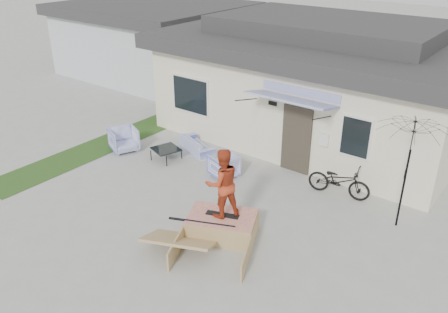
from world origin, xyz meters
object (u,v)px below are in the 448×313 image
Objects in this scene: bicycle at (339,177)px; skateboard at (222,214)px; loveseat at (197,142)px; armchair_left at (124,138)px; patio_umbrella at (408,163)px; skate_ramp at (222,226)px; skater at (222,182)px; coffee_table at (166,154)px; armchair_right at (224,165)px.

skateboard is (-1.43, -3.44, 0.00)m from bicycle.
armchair_left is (-1.96, -1.47, 0.13)m from loveseat.
armchair_left is at bearing -172.50° from patio_umbrella.
skater is (-0.02, 0.05, 1.18)m from skate_ramp.
skater reaches higher than armchair_left.
bicycle reaches higher than skateboard.
patio_umbrella is 4.55m from skateboard.
bicycle reaches higher than skate_ramp.
coffee_table is at bearing 94.78° from loveseat.
bicycle is at bearing -155.15° from loveseat.
patio_umbrella is (5.04, 0.57, 1.36)m from armchair_right.
skater is at bearing 54.08° from armchair_right.
loveseat is 1.17m from coffee_table.
patio_umbrella is at bearing 6.30° from coffee_table.
armchair_left is at bearing -75.64° from skater.
skateboard is at bearing 54.08° from armchair_right.
armchair_right reaches higher than skate_ramp.
bicycle is 0.79× the size of patio_umbrella.
bicycle reaches higher than coffee_table.
loveseat is 4.88m from skateboard.
skate_ramp reaches higher than coffee_table.
patio_umbrella is at bearing 21.79° from skateboard.
loveseat is 0.73× the size of patio_umbrella.
armchair_left is 1.08× the size of skateboard.
skate_ramp is at bearing -86.80° from skateboard.
skater is at bearing 148.88° from bicycle.
bicycle reaches higher than armchair_left.
patio_umbrella reaches higher than skateboard.
skater reaches higher than bicycle.
armchair_left is 0.51× the size of bicycle.
coffee_table is 0.45× the size of bicycle.
armchair_left is 1.66m from coffee_table.
skateboard is at bearing -84.07° from armchair_left.
skateboard is (-3.24, -2.96, -1.19)m from patio_umbrella.
coffee_table is 4.57m from skate_ramp.
armchair_left is 0.51× the size of skater.
skate_ramp is at bearing -84.46° from armchair_left.
skate_ramp is at bearing 56.08° from skater.
skate_ramp is 1.18m from skater.
skater is at bearing 160.73° from loveseat.
patio_umbrella reaches higher than armchair_right.
bicycle is at bearing 165.20° from patio_umbrella.
coffee_table is (-2.17, -0.22, -0.19)m from armchair_right.
armchair_right is 0.35× the size of patio_umbrella.
loveseat is 1.81× the size of armchair_left.
armchair_left is at bearing 137.89° from skate_ramp.
bicycle is 0.81× the size of skate_ramp.
armchair_left is 1.14× the size of armchair_right.
bicycle is (3.22, 1.05, 0.17)m from armchair_right.
skate_ramp is 0.30m from skateboard.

